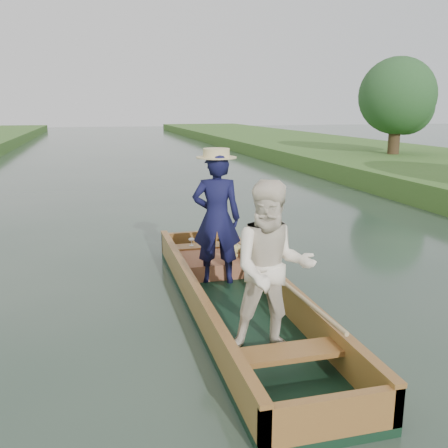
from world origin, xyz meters
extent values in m
plane|color=#283D30|center=(0.00, 0.00, 0.00)|extent=(120.00, 120.00, 0.00)
cylinder|color=#47331E|center=(9.80, 12.01, 1.20)|extent=(0.44, 0.44, 2.41)
sphere|color=#1D461C|center=(9.80, 12.01, 2.81)|extent=(2.90, 2.90, 2.90)
sphere|color=#1D461C|center=(10.40, 12.31, 2.41)|extent=(2.20, 2.20, 2.20)
cube|color=black|center=(0.00, 0.00, 0.04)|extent=(1.10, 5.00, 0.08)
cube|color=olive|center=(-0.51, 0.00, 0.24)|extent=(0.08, 5.00, 0.32)
cube|color=olive|center=(0.51, 0.00, 0.24)|extent=(0.08, 5.00, 0.32)
cube|color=olive|center=(0.00, 2.46, 0.24)|extent=(1.10, 0.08, 0.32)
cube|color=olive|center=(0.00, -2.46, 0.24)|extent=(1.10, 0.08, 0.32)
cube|color=olive|center=(-0.51, 0.00, 0.42)|extent=(0.10, 5.00, 0.04)
cube|color=olive|center=(0.51, 0.00, 0.42)|extent=(0.10, 5.00, 0.04)
cube|color=olive|center=(0.00, 1.90, 0.30)|extent=(0.94, 0.30, 0.05)
cube|color=olive|center=(0.00, -1.60, 0.30)|extent=(0.94, 0.30, 0.05)
imported|color=#111136|center=(-0.02, 0.93, 0.95)|extent=(0.72, 0.57, 1.75)
cylinder|color=beige|center=(-0.02, 0.93, 1.79)|extent=(0.52, 0.52, 0.12)
imported|color=white|center=(0.01, -1.13, 0.91)|extent=(0.91, 0.77, 1.66)
cube|color=#9E4233|center=(0.02, 1.37, 0.19)|extent=(0.85, 0.90, 0.22)
sphere|color=tan|center=(0.29, 1.27, 0.40)|extent=(0.19, 0.19, 0.19)
sphere|color=tan|center=(0.29, 1.27, 0.55)|extent=(0.14, 0.14, 0.14)
sphere|color=tan|center=(0.24, 1.27, 0.61)|extent=(0.05, 0.05, 0.05)
sphere|color=tan|center=(0.34, 1.27, 0.61)|extent=(0.05, 0.05, 0.05)
sphere|color=tan|center=(0.29, 1.21, 0.53)|extent=(0.06, 0.06, 0.06)
sphere|color=tan|center=(0.20, 1.26, 0.43)|extent=(0.07, 0.07, 0.07)
sphere|color=tan|center=(0.38, 1.26, 0.43)|extent=(0.07, 0.07, 0.07)
sphere|color=tan|center=(0.24, 1.25, 0.32)|extent=(0.08, 0.08, 0.08)
sphere|color=tan|center=(0.34, 1.25, 0.32)|extent=(0.08, 0.08, 0.08)
cylinder|color=silver|center=(-0.17, 1.90, 0.33)|extent=(0.07, 0.07, 0.01)
cylinder|color=silver|center=(-0.17, 1.90, 0.37)|extent=(0.01, 0.01, 0.08)
ellipsoid|color=silver|center=(-0.17, 1.90, 0.43)|extent=(0.09, 0.09, 0.05)
cylinder|color=tan|center=(0.43, 0.14, 0.46)|extent=(0.04, 3.94, 0.18)
camera|label=1|loc=(-1.53, -5.29, 2.38)|focal=40.00mm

